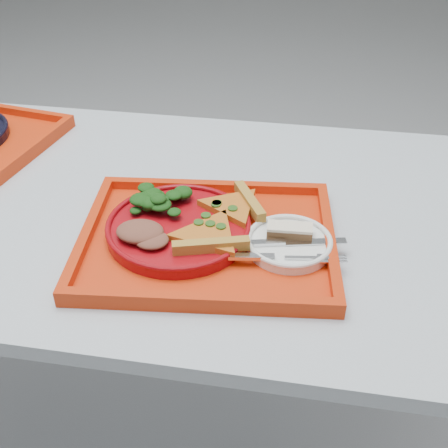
{
  "coord_description": "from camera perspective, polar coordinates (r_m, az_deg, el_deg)",
  "views": [
    {
      "loc": [
        0.4,
        -0.9,
        1.37
      ],
      "look_at": [
        0.26,
        -0.09,
        0.78
      ],
      "focal_mm": 45.0,
      "sensor_mm": 36.0,
      "label": 1
    }
  ],
  "objects": [
    {
      "name": "tray_main",
      "position": [
        1.01,
        -1.67,
        -1.84
      ],
      "size": [
        0.48,
        0.4,
        0.01
      ],
      "primitive_type": "cube",
      "rotation": [
        0.0,
        0.0,
        0.11
      ],
      "color": "red",
      "rests_on": "table"
    },
    {
      "name": "side_plate",
      "position": [
        0.99,
        6.6,
        -2.08
      ],
      "size": [
        0.15,
        0.15,
        0.01
      ],
      "primitive_type": "cylinder",
      "color": "white",
      "rests_on": "tray_main"
    },
    {
      "name": "fork",
      "position": [
        0.94,
        6.07,
        -3.37
      ],
      "size": [
        0.19,
        0.05,
        0.01
      ],
      "primitive_type": "cube",
      "rotation": [
        0.0,
        0.0,
        0.14
      ],
      "color": "silver",
      "rests_on": "side_plate"
    },
    {
      "name": "table",
      "position": [
        1.21,
        -11.49,
        -0.29
      ],
      "size": [
        1.6,
        0.8,
        0.75
      ],
      "color": "#A6ADBA",
      "rests_on": "ground"
    },
    {
      "name": "dinner_plate",
      "position": [
        1.02,
        -4.62,
        -0.51
      ],
      "size": [
        0.26,
        0.26,
        0.02
      ],
      "primitive_type": "cylinder",
      "color": "maroon",
      "rests_on": "tray_main"
    },
    {
      "name": "meat_portion",
      "position": [
        0.98,
        -8.53,
        -0.76
      ],
      "size": [
        0.08,
        0.07,
        0.03
      ],
      "primitive_type": "ellipsoid",
      "color": "brown",
      "rests_on": "dinner_plate"
    },
    {
      "name": "pizza_slice_a",
      "position": [
        0.97,
        -1.54,
        -0.88
      ],
      "size": [
        0.16,
        0.18,
        0.02
      ],
      "primitive_type": null,
      "rotation": [
        0.0,
        0.0,
        1.85
      ],
      "color": "orange",
      "rests_on": "dinner_plate"
    },
    {
      "name": "knife",
      "position": [
        0.98,
        7.09,
        -1.82
      ],
      "size": [
        0.18,
        0.06,
        0.01
      ],
      "primitive_type": "cube",
      "rotation": [
        0.0,
        0.0,
        0.23
      ],
      "color": "silver",
      "rests_on": "side_plate"
    },
    {
      "name": "salad_heap",
      "position": [
        1.05,
        -6.57,
        2.75
      ],
      "size": [
        0.1,
        0.09,
        0.05
      ],
      "primitive_type": "ellipsoid",
      "color": "black",
      "rests_on": "dinner_plate"
    },
    {
      "name": "dessert_bar",
      "position": [
        0.99,
        6.68,
        -0.69
      ],
      "size": [
        0.08,
        0.04,
        0.02
      ],
      "rotation": [
        0.0,
        0.0,
        0.05
      ],
      "color": "#4B2A19",
      "rests_on": "side_plate"
    },
    {
      "name": "pizza_slice_b",
      "position": [
        1.05,
        0.87,
        2.0
      ],
      "size": [
        0.18,
        0.17,
        0.02
      ],
      "primitive_type": null,
      "rotation": [
        0.0,
        0.0,
        3.64
      ],
      "color": "orange",
      "rests_on": "dinner_plate"
    },
    {
      "name": "ground",
      "position": [
        1.69,
        -8.66,
        -19.15
      ],
      "size": [
        10.0,
        10.0,
        0.0
      ],
      "primitive_type": "plane",
      "color": "gray",
      "rests_on": "ground"
    }
  ]
}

